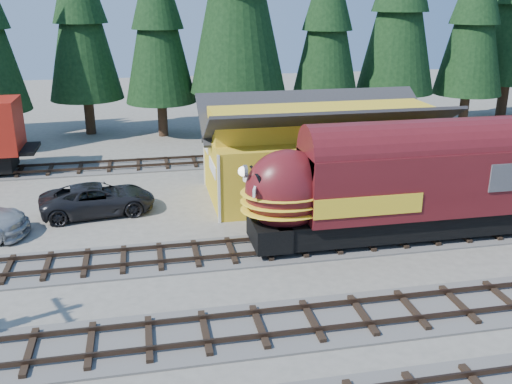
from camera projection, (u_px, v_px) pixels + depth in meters
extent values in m
plane|color=#6B665B|center=(402.00, 284.00, 21.79)|extent=(120.00, 120.00, 0.00)
cube|color=#4C4947|center=(135.00, 166.00, 36.57)|extent=(32.00, 3.20, 0.08)
cube|color=#38281E|center=(135.00, 166.00, 35.83)|extent=(32.00, 0.08, 0.16)
cube|color=#38281E|center=(135.00, 160.00, 37.16)|extent=(32.00, 0.08, 0.16)
cube|color=gold|center=(321.00, 165.00, 30.95)|extent=(12.00, 6.00, 3.40)
cube|color=yellow|center=(323.00, 121.00, 30.15)|extent=(11.88, 3.30, 1.44)
cube|color=white|center=(213.00, 168.00, 28.73)|extent=(0.06, 2.40, 0.60)
cone|color=black|center=(80.00, 13.00, 42.19)|extent=(5.57, 5.57, 12.68)
cone|color=black|center=(157.00, 19.00, 41.66)|extent=(5.32, 5.32, 12.12)
cone|color=black|center=(327.00, 21.00, 42.31)|extent=(5.24, 5.24, 11.93)
cone|color=black|center=(401.00, 1.00, 43.51)|extent=(6.08, 6.08, 13.84)
cone|color=black|center=(475.00, 15.00, 44.75)|extent=(5.44, 5.44, 12.40)
cube|color=black|center=(418.00, 220.00, 25.69)|extent=(13.43, 2.40, 1.04)
cube|color=#571318|center=(438.00, 178.00, 25.19)|extent=(12.25, 2.83, 2.83)
ellipsoid|color=#571318|center=(287.00, 190.00, 23.94)|extent=(3.58, 2.77, 3.49)
cube|color=#38383A|center=(509.00, 167.00, 25.73)|extent=(3.77, 2.89, 1.23)
sphere|color=white|center=(243.00, 171.00, 23.28)|extent=(0.41, 0.41, 0.41)
imported|color=black|center=(98.00, 199.00, 28.51)|extent=(5.89, 3.30, 1.56)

